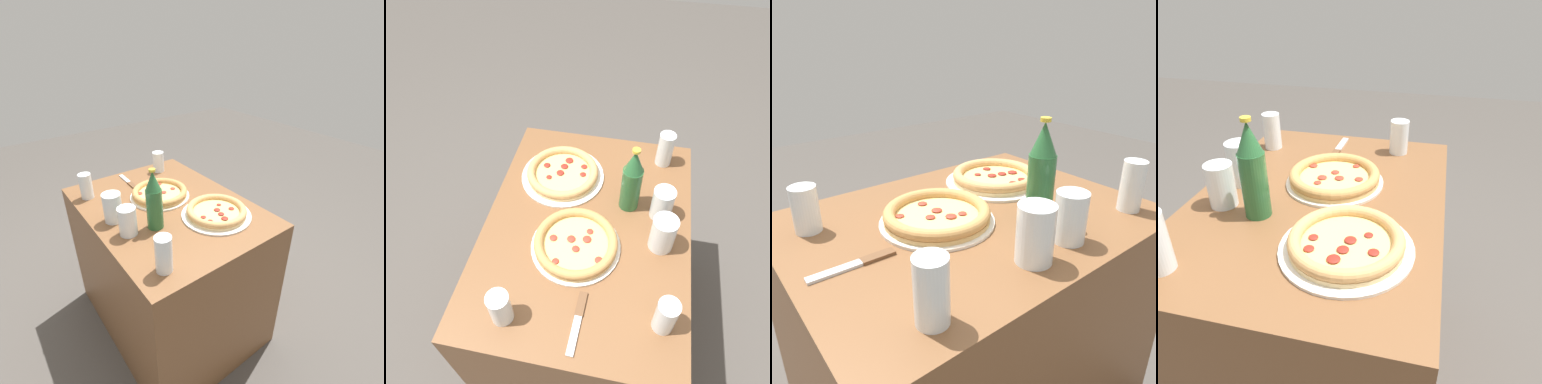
# 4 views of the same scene
# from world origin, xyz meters

# --- Properties ---
(ground_plane) EXTENTS (8.00, 8.00, 0.00)m
(ground_plane) POSITION_xyz_m (0.00, 0.00, 0.00)
(ground_plane) COLOR #4C4742
(table) EXTENTS (0.97, 0.72, 0.77)m
(table) POSITION_xyz_m (0.00, 0.00, 0.39)
(table) COLOR brown
(table) RESTS_ON ground_plane
(pizza_margherita) EXTENTS (0.30, 0.30, 0.05)m
(pizza_margherita) POSITION_xyz_m (-0.09, 0.02, 0.80)
(pizza_margherita) COLOR silver
(pizza_margherita) RESTS_ON table
(pizza_veggie) EXTENTS (0.32, 0.32, 0.05)m
(pizza_veggie) POSITION_xyz_m (0.22, 0.14, 0.80)
(pizza_veggie) COLOR silver
(pizza_veggie) RESTS_ON table
(glass_lemonade) EXTENTS (0.08, 0.08, 0.13)m
(glass_lemonade) POSITION_xyz_m (0.10, -0.25, 0.83)
(glass_lemonade) COLOR white
(glass_lemonade) RESTS_ON table
(glass_cola) EXTENTS (0.07, 0.07, 0.12)m
(glass_cola) POSITION_xyz_m (-0.37, 0.19, 0.83)
(glass_cola) COLOR white
(glass_cola) RESTS_ON table
(glass_iced_tea) EXTENTS (0.06, 0.06, 0.14)m
(glass_iced_tea) POSITION_xyz_m (0.38, -0.25, 0.84)
(glass_iced_tea) COLOR white
(glass_iced_tea) RESTS_ON table
(glass_orange_juice) EXTENTS (0.06, 0.06, 0.13)m
(glass_orange_juice) POSITION_xyz_m (-0.31, -0.28, 0.84)
(glass_orange_juice) COLOR white
(glass_orange_juice) RESTS_ON table
(glass_red_wine) EXTENTS (0.08, 0.08, 0.13)m
(glass_red_wine) POSITION_xyz_m (-0.03, -0.26, 0.83)
(glass_red_wine) COLOR white
(glass_red_wine) RESTS_ON table
(beer_bottle) EXTENTS (0.07, 0.07, 0.28)m
(beer_bottle) POSITION_xyz_m (0.13, -0.13, 0.91)
(beer_bottle) COLOR #286033
(beer_bottle) RESTS_ON table
(knife) EXTENTS (0.19, 0.03, 0.01)m
(knife) POSITION_xyz_m (-0.34, -0.03, 0.78)
(knife) COLOR brown
(knife) RESTS_ON table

